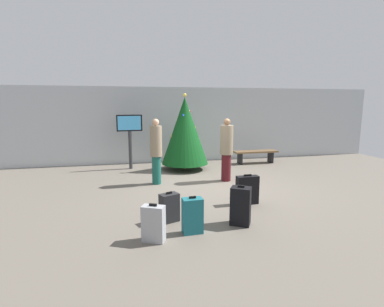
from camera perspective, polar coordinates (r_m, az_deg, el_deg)
The scene contains 12 objects.
ground_plane at distance 8.12m, azimuth 4.44°, elevation -6.30°, with size 16.00×16.00×0.00m, color #665E54.
back_wall at distance 11.45m, azimuth -1.02°, elevation 5.66°, with size 16.00×0.20×2.86m, color #B7BCC1.
holiday_tree at distance 9.88m, azimuth -1.41°, elevation 4.48°, with size 1.58×1.58×2.58m.
flight_info_kiosk at distance 10.21m, azimuth -12.11°, elevation 4.27°, with size 0.87×0.17×1.87m.
waiting_bench at distance 11.30m, azimuth 12.34°, elevation -0.05°, with size 1.68×0.44×0.48m.
traveller_0 at distance 8.14m, azimuth -7.05°, elevation 0.72°, with size 0.43×0.43×1.83m.
traveller_1 at distance 8.48m, azimuth 6.77°, elevation 0.99°, with size 0.51×0.51×1.82m.
suitcase_0 at distance 5.17m, azimuth 0.09°, elevation -12.08°, with size 0.35×0.23×0.67m.
suitcase_1 at distance 6.71m, azimuth 10.76°, elevation -7.02°, with size 0.50×0.19×0.68m.
suitcase_2 at distance 4.92m, azimuth -7.56°, elevation -13.47°, with size 0.41×0.33×0.64m.
suitcase_3 at distance 5.67m, azimuth -4.47°, elevation -10.54°, with size 0.41×0.33×0.59m.
suitcase_4 at distance 5.56m, azimuth 9.49°, elevation -10.11°, with size 0.44×0.41×0.76m.
Camera 1 is at (-2.34, -7.45, 2.23)m, focal length 27.22 mm.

